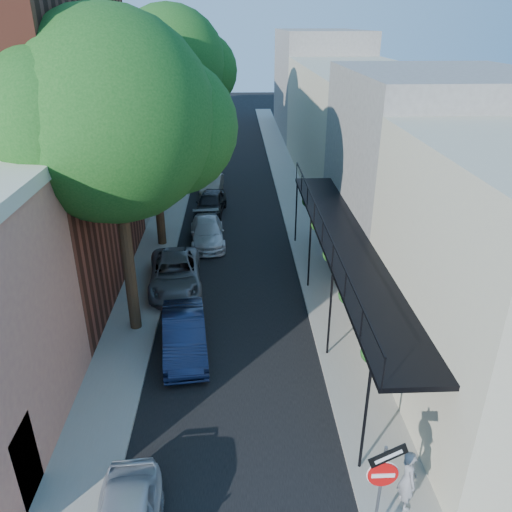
{
  "coord_description": "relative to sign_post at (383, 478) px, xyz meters",
  "views": [
    {
      "loc": [
        0.14,
        -6.46,
        10.85
      ],
      "look_at": [
        0.87,
        10.51,
        2.8
      ],
      "focal_mm": 35.0,
      "sensor_mm": 36.0,
      "label": 1
    }
  ],
  "objects": [
    {
      "name": "oak_far",
      "position": [
        -6.51,
        26.3,
        6.22
      ],
      "size": [
        7.7,
        7.0,
        11.9
      ],
      "color": "#322214",
      "rests_on": "ground"
    },
    {
      "name": "parked_car_b",
      "position": [
        -4.93,
        7.51,
        -1.34
      ],
      "size": [
        1.96,
        4.39,
        1.4
      ],
      "primitive_type": "imported",
      "rotation": [
        0.0,
        0.0,
        0.11
      ],
      "color": "#131D3C",
      "rests_on": "ground"
    },
    {
      "name": "oak_near",
      "position": [
        -6.53,
        9.29,
        5.84
      ],
      "size": [
        7.48,
        6.8,
        11.42
      ],
      "color": "#322214",
      "rests_on": "ground"
    },
    {
      "name": "parked_car_e",
      "position": [
        -4.56,
        21.68,
        -1.35
      ],
      "size": [
        2.08,
        4.21,
        1.38
      ],
      "primitive_type": "imported",
      "rotation": [
        0.0,
        0.0,
        -0.11
      ],
      "color": "black",
      "rests_on": "ground"
    },
    {
      "name": "parked_car_c",
      "position": [
        -5.76,
        12.36,
        -1.36
      ],
      "size": [
        2.68,
        5.03,
        1.35
      ],
      "primitive_type": "imported",
      "rotation": [
        0.0,
        0.0,
        0.1
      ],
      "color": "slate",
      "rests_on": "ground"
    },
    {
      "name": "pedestrian",
      "position": [
        0.96,
        0.85,
        -1.07
      ],
      "size": [
        0.44,
        0.64,
        1.69
      ],
      "primitive_type": "imported",
      "rotation": [
        0.0,
        0.0,
        1.62
      ],
      "color": "slate",
      "rests_on": "sidewalk_right"
    },
    {
      "name": "sign_post",
      "position": [
        0.0,
        0.0,
        0.0
      ],
      "size": [
        0.89,
        0.17,
        2.99
      ],
      "color": "#595B60",
      "rests_on": "ground"
    },
    {
      "name": "parked_car_f",
      "position": [
        -4.62,
        25.81,
        -1.44
      ],
      "size": [
        1.59,
        3.71,
        1.19
      ],
      "primitive_type": "imported",
      "rotation": [
        0.0,
        0.0,
        -0.09
      ],
      "color": "slate",
      "rests_on": "ground"
    },
    {
      "name": "road_surface",
      "position": [
        -3.16,
        29.03,
        -2.03
      ],
      "size": [
        6.0,
        64.0,
        0.01
      ],
      "primitive_type": "cube",
      "color": "black",
      "rests_on": "ground"
    },
    {
      "name": "buildings_right",
      "position": [
        5.83,
        28.51,
        2.39
      ],
      "size": [
        9.8,
        55.0,
        10.0
      ],
      "color": "#B4AD94",
      "rests_on": "ground"
    },
    {
      "name": "sidewalk_left",
      "position": [
        -7.16,
        29.03,
        -1.98
      ],
      "size": [
        2.0,
        64.0,
        0.12
      ],
      "primitive_type": "cube",
      "color": "gray",
      "rests_on": "ground"
    },
    {
      "name": "sidewalk_right",
      "position": [
        0.84,
        29.03,
        -1.98
      ],
      "size": [
        2.0,
        64.0,
        0.12
      ],
      "primitive_type": "cube",
      "color": "gray",
      "rests_on": "ground"
    },
    {
      "name": "parked_car_d",
      "position": [
        -4.56,
        17.21,
        -1.42
      ],
      "size": [
        2.08,
        4.4,
        1.24
      ],
      "primitive_type": "imported",
      "rotation": [
        0.0,
        0.0,
        0.08
      ],
      "color": "silver",
      "rests_on": "ground"
    },
    {
      "name": "oak_mid",
      "position": [
        -6.58,
        17.26,
        5.02
      ],
      "size": [
        6.6,
        6.0,
        10.2
      ],
      "color": "#322214",
      "rests_on": "ground"
    },
    {
      "name": "buildings_left",
      "position": [
        -12.46,
        27.79,
        2.9
      ],
      "size": [
        10.1,
        59.1,
        12.0
      ],
      "color": "tan",
      "rests_on": "ground"
    }
  ]
}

